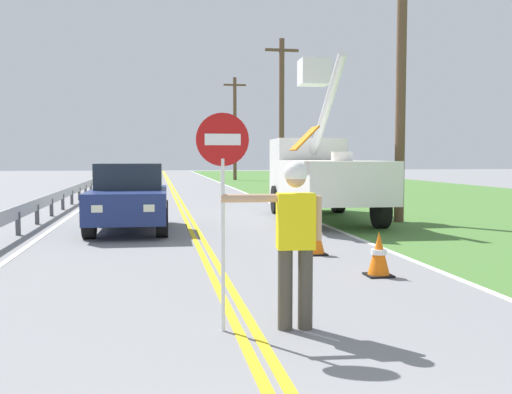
{
  "coord_description": "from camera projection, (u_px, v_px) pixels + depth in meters",
  "views": [
    {
      "loc": [
        -0.94,
        -1.59,
        1.87
      ],
      "look_at": [
        0.7,
        8.01,
        1.2
      ],
      "focal_mm": 41.19,
      "sensor_mm": 36.0,
      "label": 1
    }
  ],
  "objects": [
    {
      "name": "grass_verge_right",
      "position": [
        474.0,
        203.0,
        23.47
      ],
      "size": [
        16.0,
        110.0,
        0.01
      ],
      "primitive_type": "cube",
      "color": "#477533",
      "rests_on": "ground"
    },
    {
      "name": "centerline_yellow_left",
      "position": [
        180.0,
        208.0,
        21.5
      ],
      "size": [
        0.11,
        110.0,
        0.01
      ],
      "primitive_type": "cube",
      "color": "yellow",
      "rests_on": "ground"
    },
    {
      "name": "centerline_yellow_right",
      "position": [
        185.0,
        208.0,
        21.53
      ],
      "size": [
        0.11,
        110.0,
        0.01
      ],
      "primitive_type": "cube",
      "color": "yellow",
      "rests_on": "ground"
    },
    {
      "name": "edge_line_right",
      "position": [
        278.0,
        206.0,
        22.12
      ],
      "size": [
        0.12,
        110.0,
        0.01
      ],
      "primitive_type": "cube",
      "color": "silver",
      "rests_on": "ground"
    },
    {
      "name": "edge_line_left",
      "position": [
        81.0,
        209.0,
        20.91
      ],
      "size": [
        0.12,
        110.0,
        0.01
      ],
      "primitive_type": "cube",
      "color": "silver",
      "rests_on": "ground"
    },
    {
      "name": "flagger_worker",
      "position": [
        295.0,
        234.0,
        6.3
      ],
      "size": [
        1.09,
        0.27,
        1.83
      ],
      "color": "#474238",
      "rests_on": "ground"
    },
    {
      "name": "stop_sign_paddle",
      "position": [
        223.0,
        172.0,
        6.18
      ],
      "size": [
        0.56,
        0.04,
        2.33
      ],
      "color": "silver",
      "rests_on": "ground"
    },
    {
      "name": "utility_bucket_truck",
      "position": [
        320.0,
        172.0,
        17.7
      ],
      "size": [
        2.93,
        6.9,
        4.92
      ],
      "color": "white",
      "rests_on": "ground"
    },
    {
      "name": "oncoming_sedan_nearest",
      "position": [
        129.0,
        198.0,
        14.76
      ],
      "size": [
        1.99,
        4.14,
        1.7
      ],
      "color": "navy",
      "rests_on": "ground"
    },
    {
      "name": "utility_pole_near",
      "position": [
        401.0,
        64.0,
        16.54
      ],
      "size": [
        1.8,
        0.28,
        8.57
      ],
      "color": "brown",
      "rests_on": "ground"
    },
    {
      "name": "utility_pole_mid",
      "position": [
        282.0,
        112.0,
        31.14
      ],
      "size": [
        1.8,
        0.28,
        8.08
      ],
      "color": "brown",
      "rests_on": "ground"
    },
    {
      "name": "utility_pole_far",
      "position": [
        235.0,
        127.0,
        46.89
      ],
      "size": [
        1.8,
        0.28,
        8.17
      ],
      "color": "brown",
      "rests_on": "ground"
    },
    {
      "name": "traffic_cone_lead",
      "position": [
        379.0,
        255.0,
        9.18
      ],
      "size": [
        0.4,
        0.4,
        0.7
      ],
      "color": "orange",
      "rests_on": "ground"
    },
    {
      "name": "traffic_cone_mid",
      "position": [
        316.0,
        237.0,
        11.19
      ],
      "size": [
        0.4,
        0.4,
        0.7
      ],
      "color": "orange",
      "rests_on": "ground"
    },
    {
      "name": "guardrail_left_shoulder",
      "position": [
        45.0,
        202.0,
        17.34
      ],
      "size": [
        0.1,
        32.0,
        0.71
      ],
      "color": "#9EA0A3",
      "rests_on": "ground"
    }
  ]
}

